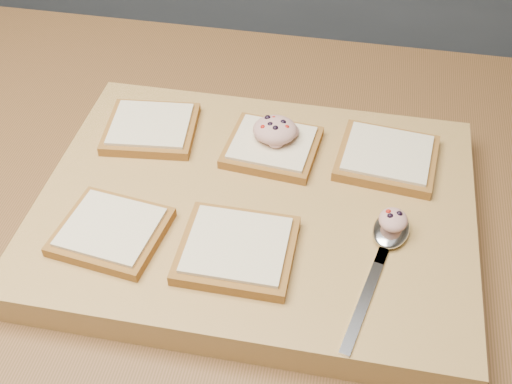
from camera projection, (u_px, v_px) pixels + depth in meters
island_counter at (191, 360)px, 1.17m from camera, size 2.00×0.80×0.90m
cutting_board at (256, 210)px, 0.79m from camera, size 0.52×0.40×0.04m
bread_far_left at (151, 128)px, 0.86m from camera, size 0.13×0.12×0.02m
bread_far_center at (272, 146)px, 0.83m from camera, size 0.12×0.12×0.02m
bread_far_right at (387, 157)px, 0.82m from camera, size 0.13×0.12×0.02m
bread_near_left at (111, 231)px, 0.73m from camera, size 0.13×0.12×0.02m
bread_near_center at (237, 249)px, 0.71m from camera, size 0.13×0.12×0.02m
tuna_salad_dollop at (275, 130)px, 0.82m from camera, size 0.06×0.05×0.03m
spoon at (388, 239)px, 0.72m from camera, size 0.07×0.21×0.01m
spoon_salad at (393, 220)px, 0.72m from camera, size 0.03×0.04×0.02m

